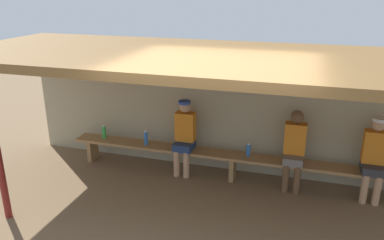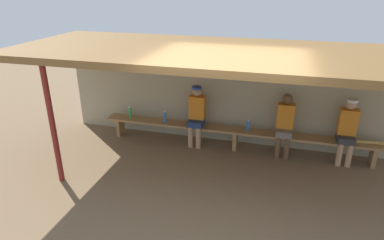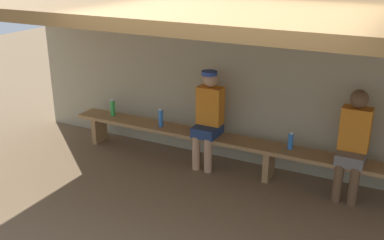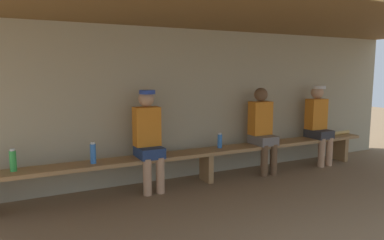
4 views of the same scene
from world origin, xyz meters
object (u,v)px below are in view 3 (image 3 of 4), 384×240
at_px(water_bottle_blue, 291,141).
at_px(water_bottle_orange, 113,108).
at_px(player_shirtless_tan, 353,141).
at_px(player_in_red, 208,115).
at_px(bench, 269,152).
at_px(water_bottle_clear, 161,118).

distance_m(water_bottle_blue, water_bottle_orange, 2.74).
distance_m(player_shirtless_tan, water_bottle_orange, 3.49).
height_order(player_in_red, water_bottle_blue, player_in_red).
distance_m(player_in_red, player_shirtless_tan, 1.88).
height_order(player_in_red, player_shirtless_tan, player_in_red).
distance_m(bench, player_shirtless_tan, 1.05).
bearing_deg(water_bottle_blue, player_shirtless_tan, -3.19).
distance_m(bench, water_bottle_clear, 1.62).
bearing_deg(bench, player_shirtless_tan, 0.18).
height_order(player_shirtless_tan, water_bottle_clear, player_shirtless_tan).
xyz_separation_m(bench, player_in_red, (-0.88, 0.00, 0.36)).
height_order(water_bottle_blue, water_bottle_clear, water_bottle_clear).
bearing_deg(water_bottle_orange, water_bottle_clear, -3.85).
bearing_deg(water_bottle_orange, bench, -0.86).
bearing_deg(water_bottle_orange, player_in_red, -1.20).
distance_m(bench, player_in_red, 0.95).
bearing_deg(water_bottle_clear, water_bottle_blue, 2.05).
bearing_deg(player_shirtless_tan, water_bottle_blue, 176.81).
relative_size(bench, player_in_red, 4.46).
distance_m(player_shirtless_tan, water_bottle_clear, 2.61).
bearing_deg(water_bottle_blue, water_bottle_clear, -177.95).
bearing_deg(player_shirtless_tan, player_in_red, 179.99).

